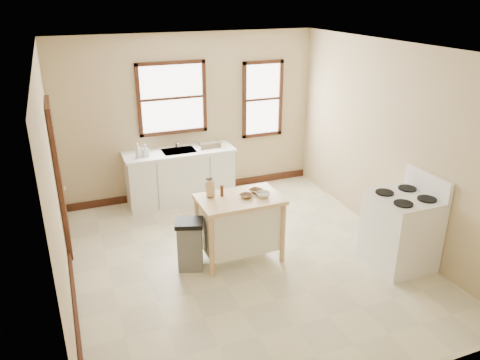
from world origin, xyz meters
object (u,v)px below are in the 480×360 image
soap_bottle_b (145,150)px  trash_bin (190,245)px  dish_rack (209,145)px  soap_bottle_a (138,150)px  kitchen_island (240,228)px  knife_block (210,189)px  pepper_grinder (222,191)px  gas_stove (402,221)px  bowl_b (256,191)px  bowl_a (246,196)px  bowl_c (263,195)px

soap_bottle_b → trash_bin: soap_bottle_b is taller
dish_rack → trash_bin: (-0.95, -2.10, -0.62)m
soap_bottle_a → kitchen_island: 2.31m
knife_block → kitchen_island: bearing=-22.9°
knife_block → pepper_grinder: bearing=-13.9°
knife_block → gas_stove: bearing=-21.2°
bowl_b → trash_bin: bowl_b is taller
bowl_a → bowl_b: (0.18, 0.10, 0.00)m
trash_bin → knife_block: bearing=47.1°
bowl_c → knife_block: bearing=157.1°
soap_bottle_b → gas_stove: (2.75, -2.95, -0.39)m
dish_rack → knife_block: bearing=-104.2°
trash_bin → soap_bottle_b: bearing=112.5°
soap_bottle_b → bowl_c: size_ratio=1.10×
trash_bin → kitchen_island: bearing=19.4°
bowl_b → bowl_a: bearing=-151.4°
bowl_a → trash_bin: (-0.78, 0.01, -0.57)m
dish_rack → bowl_a: size_ratio=2.21×
dish_rack → soap_bottle_a: bearing=-173.5°
soap_bottle_a → soap_bottle_b: 0.12m
bowl_b → trash_bin: size_ratio=0.26×
dish_rack → gas_stove: gas_stove is taller
bowl_a → trash_bin: size_ratio=0.25×
knife_block → pepper_grinder: 0.16m
soap_bottle_b → knife_block: bearing=-90.6°
soap_bottle_b → gas_stove: 4.05m
soap_bottle_a → knife_block: (0.61, -1.84, -0.04)m
knife_block → soap_bottle_b: bearing=109.8°
kitchen_island → bowl_c: bearing=-17.3°
soap_bottle_a → bowl_a: (1.04, -2.04, -0.12)m
pepper_grinder → bowl_b: pepper_grinder is taller
knife_block → trash_bin: 0.77m
knife_block → pepper_grinder: size_ratio=1.33×
pepper_grinder → gas_stove: bearing=-26.5°
soap_bottle_a → gas_stove: size_ratio=0.19×
pepper_grinder → bowl_c: 0.55m
pepper_grinder → bowl_b: (0.47, -0.06, -0.05)m
knife_block → bowl_a: knife_block is taller
bowl_b → bowl_c: (0.03, -0.17, 0.01)m
soap_bottle_a → bowl_c: (1.26, -2.11, -0.11)m
dish_rack → pepper_grinder: pepper_grinder is taller
soap_bottle_a → bowl_a: 2.30m
bowl_b → dish_rack: bearing=90.4°
dish_rack → bowl_b: size_ratio=2.13×
soap_bottle_a → dish_rack: size_ratio=0.63×
soap_bottle_b → bowl_a: soap_bottle_b is taller
gas_stove → bowl_b: bearing=148.9°
soap_bottle_b → kitchen_island: soap_bottle_b is taller
dish_rack → bowl_b: dish_rack is taller
bowl_b → trash_bin: 1.13m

